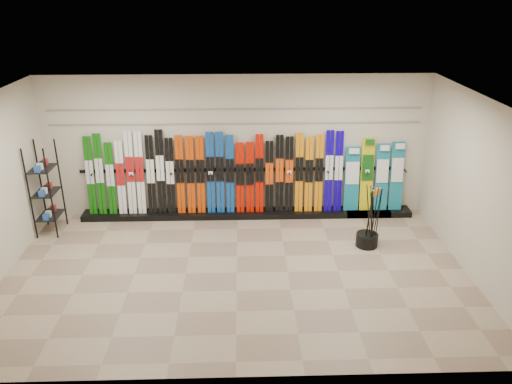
{
  "coord_description": "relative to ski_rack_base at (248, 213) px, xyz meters",
  "views": [
    {
      "loc": [
        0.1,
        -7.47,
        4.66
      ],
      "look_at": [
        0.37,
        1.0,
        1.1
      ],
      "focal_mm": 35.0,
      "sensor_mm": 36.0,
      "label": 1
    }
  ],
  "objects": [
    {
      "name": "floor",
      "position": [
        -0.22,
        -2.28,
        -0.06
      ],
      "size": [
        8.0,
        8.0,
        0.0
      ],
      "primitive_type": "plane",
      "color": "#876F5D",
      "rests_on": "ground"
    },
    {
      "name": "slatwall_rail_1",
      "position": [
        -0.22,
        0.2,
        2.24
      ],
      "size": [
        7.6,
        0.02,
        0.03
      ],
      "primitive_type": "cube",
      "color": "gray",
      "rests_on": "back_wall"
    },
    {
      "name": "pole_bin",
      "position": [
        2.26,
        -1.39,
        0.07
      ],
      "size": [
        0.42,
        0.42,
        0.25
      ],
      "primitive_type": "cylinder",
      "color": "black",
      "rests_on": "floor"
    },
    {
      "name": "ski_rack_base",
      "position": [
        0.0,
        0.0,
        0.0
      ],
      "size": [
        8.0,
        0.4,
        0.12
      ],
      "primitive_type": "cube",
      "color": "black",
      "rests_on": "floor"
    },
    {
      "name": "skis",
      "position": [
        -0.68,
        0.04,
        0.89
      ],
      "size": [
        5.37,
        0.21,
        1.79
      ],
      "color": "#0F590B",
      "rests_on": "ski_rack_base"
    },
    {
      "name": "slatwall_rail_0",
      "position": [
        -0.22,
        0.2,
        1.94
      ],
      "size": [
        7.6,
        0.02,
        0.03
      ],
      "primitive_type": "cube",
      "color": "gray",
      "rests_on": "back_wall"
    },
    {
      "name": "ceiling",
      "position": [
        -0.22,
        -2.28,
        2.94
      ],
      "size": [
        8.0,
        8.0,
        0.0
      ],
      "primitive_type": "plane",
      "rotation": [
        3.14,
        0.0,
        0.0
      ],
      "color": "silver",
      "rests_on": "back_wall"
    },
    {
      "name": "right_wall",
      "position": [
        3.78,
        -2.28,
        1.44
      ],
      "size": [
        0.0,
        5.0,
        5.0
      ],
      "primitive_type": "plane",
      "rotation": [
        1.57,
        0.0,
        -1.57
      ],
      "color": "beige",
      "rests_on": "floor"
    },
    {
      "name": "ski_poles",
      "position": [
        2.31,
        -1.4,
        0.55
      ],
      "size": [
        0.26,
        0.36,
        1.18
      ],
      "color": "black",
      "rests_on": "pole_bin"
    },
    {
      "name": "accessory_rack",
      "position": [
        -3.97,
        -0.58,
        0.87
      ],
      "size": [
        0.4,
        0.6,
        1.85
      ],
      "primitive_type": "cube",
      "color": "black",
      "rests_on": "floor"
    },
    {
      "name": "snowboards",
      "position": [
        2.7,
        0.07,
        0.79
      ],
      "size": [
        1.26,
        0.24,
        1.56
      ],
      "color": "#14728C",
      "rests_on": "ski_rack_base"
    },
    {
      "name": "back_wall",
      "position": [
        -0.22,
        0.22,
        1.44
      ],
      "size": [
        8.0,
        0.0,
        8.0
      ],
      "primitive_type": "plane",
      "rotation": [
        1.57,
        0.0,
        0.0
      ],
      "color": "beige",
      "rests_on": "floor"
    }
  ]
}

